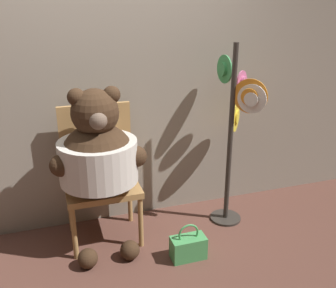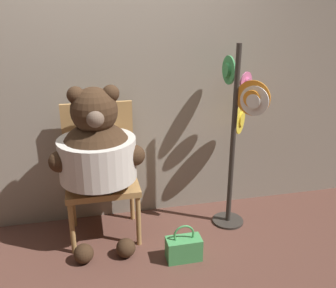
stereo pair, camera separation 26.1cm
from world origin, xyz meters
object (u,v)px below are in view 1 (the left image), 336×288
(teddy_bear, at_px, (98,156))
(handbag_on_ground, at_px, (188,247))
(chair, at_px, (100,170))
(hat_display_rack, at_px, (236,122))

(teddy_bear, height_order, handbag_on_ground, teddy_bear)
(chair, xyz_separation_m, teddy_bear, (-0.02, -0.17, 0.19))
(chair, height_order, handbag_on_ground, chair)
(handbag_on_ground, bearing_deg, teddy_bear, 146.88)
(chair, relative_size, hat_display_rack, 0.70)
(teddy_bear, distance_m, hat_display_rack, 1.19)
(teddy_bear, bearing_deg, handbag_on_ground, -33.12)
(hat_display_rack, height_order, handbag_on_ground, hat_display_rack)
(chair, height_order, hat_display_rack, hat_display_rack)
(chair, bearing_deg, handbag_on_ground, -44.38)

